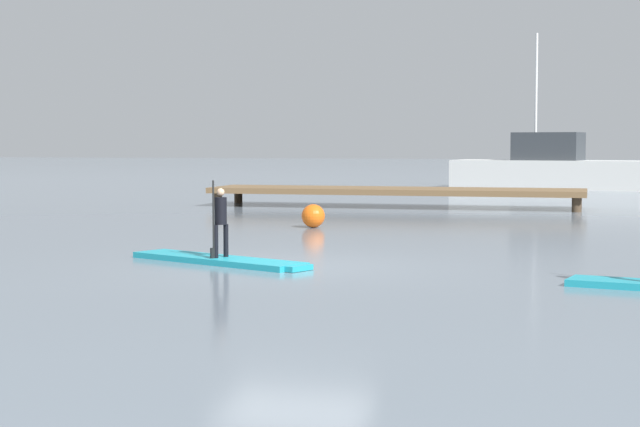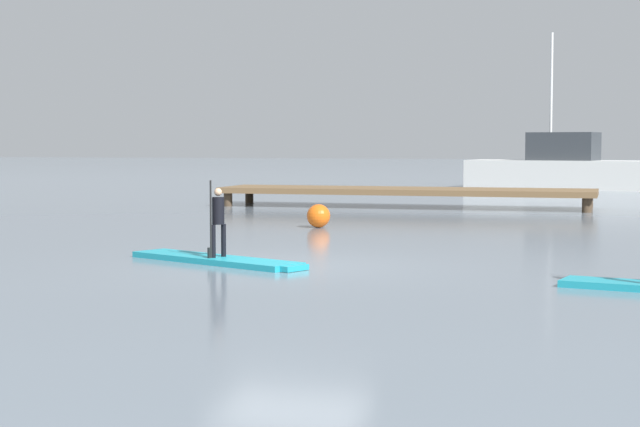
% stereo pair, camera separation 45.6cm
% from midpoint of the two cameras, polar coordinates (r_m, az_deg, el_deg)
% --- Properties ---
extents(ground_plane, '(240.00, 240.00, 0.00)m').
position_cam_midpoint_polar(ground_plane, '(17.36, -2.13, -2.89)').
color(ground_plane, slate).
extents(paddleboard_near, '(3.60, 2.14, 0.10)m').
position_cam_midpoint_polar(paddleboard_near, '(17.87, -6.20, -2.56)').
color(paddleboard_near, '#1E9EB2').
rests_on(paddleboard_near, ground).
extents(paddler_child_solo, '(0.28, 0.38, 1.32)m').
position_cam_midpoint_polar(paddler_child_solo, '(17.78, -6.21, -0.27)').
color(paddler_child_solo, black).
rests_on(paddler_child_solo, paddleboard_near).
extents(fishing_boat_green_midground, '(8.82, 4.28, 6.96)m').
position_cam_midpoint_polar(fishing_boat_green_midground, '(47.73, 12.11, 2.41)').
color(fishing_boat_green_midground, silver).
rests_on(fishing_boat_green_midground, ground).
extents(floating_dock, '(11.91, 2.65, 0.61)m').
position_cam_midpoint_polar(floating_dock, '(33.39, 3.75, 1.23)').
color(floating_dock, brown).
rests_on(floating_dock, ground).
extents(mooring_buoy_near, '(0.57, 0.57, 0.57)m').
position_cam_midpoint_polar(mooring_buoy_near, '(25.21, -0.89, -0.13)').
color(mooring_buoy_near, orange).
rests_on(mooring_buoy_near, ground).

